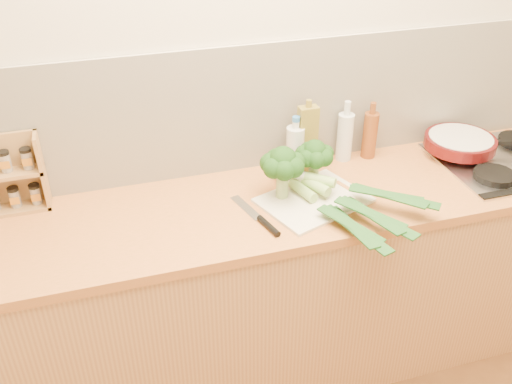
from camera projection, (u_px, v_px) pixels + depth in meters
room_shell at (265, 107)px, 2.35m from camera, size 3.50×3.50×3.50m
counter at (284, 285)px, 2.50m from camera, size 3.20×0.62×0.90m
gas_hob at (507, 160)px, 2.50m from camera, size 0.58×0.50×0.04m
chopping_board at (314, 200)px, 2.24m from camera, size 0.47×0.41×0.01m
broccoli_left at (283, 164)px, 2.17m from camera, size 0.17×0.18×0.22m
broccoli_right at (315, 155)px, 2.27m from camera, size 0.16×0.16×0.19m
leek_front at (315, 200)px, 2.19m from camera, size 0.23×0.64×0.04m
leek_mid at (333, 195)px, 2.18m from camera, size 0.31×0.58×0.04m
leek_back at (341, 185)px, 2.21m from camera, size 0.49×0.45×0.04m
chefs_knife at (263, 221)px, 2.11m from camera, size 0.11×0.31×0.02m
skillet at (461, 142)px, 2.53m from camera, size 0.45×0.31×0.05m
spice_rack at (10, 178)px, 2.13m from camera, size 0.25×0.10×0.30m
oil_tin at (307, 138)px, 2.38m from camera, size 0.08×0.05×0.32m
glass_bottle at (345, 136)px, 2.48m from camera, size 0.07×0.07×0.27m
amber_bottle at (370, 134)px, 2.50m from camera, size 0.06×0.06×0.26m
water_bottle at (295, 151)px, 2.39m from camera, size 0.08×0.08×0.24m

